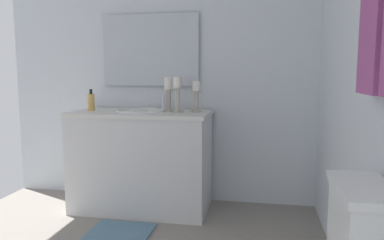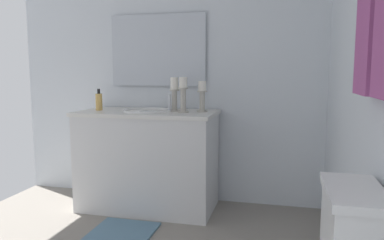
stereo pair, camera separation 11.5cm
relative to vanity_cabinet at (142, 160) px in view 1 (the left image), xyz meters
name	(u,v)px [view 1 (the left image)]	position (x,y,z in m)	size (l,w,h in m)	color
wall_back	(384,51)	(1.23, 1.46, 0.81)	(3.12, 0.04, 2.45)	silver
wall_left	(158,63)	(-0.32, 0.06, 0.81)	(0.04, 2.79, 2.45)	silver
vanity_cabinet	(142,160)	(0.00, 0.00, 0.00)	(0.58, 1.14, 0.82)	silver
sink_basin	(141,116)	(0.00, 0.00, 0.37)	(0.40, 0.40, 0.24)	white
mirror	(150,50)	(-0.28, 0.00, 0.92)	(0.02, 0.86, 0.62)	silver
candle_holder_tall	(196,96)	(-0.05, 0.45, 0.54)	(0.09, 0.09, 0.25)	#B7B2A5
candle_holder_short	(177,94)	(0.02, 0.31, 0.56)	(0.09, 0.09, 0.28)	#B7B2A5
candle_holder_mid	(168,93)	(-0.04, 0.22, 0.56)	(0.09, 0.09, 0.28)	#B7B2A5
soap_bottle	(91,102)	(0.02, -0.42, 0.48)	(0.06, 0.06, 0.18)	#E5B259
towel_near_vanity	(371,38)	(1.32, 1.38, 0.86)	(0.25, 0.03, 0.43)	#A54C8C
bath_mat	(114,239)	(0.63, 0.00, -0.40)	(0.60, 0.44, 0.02)	slate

